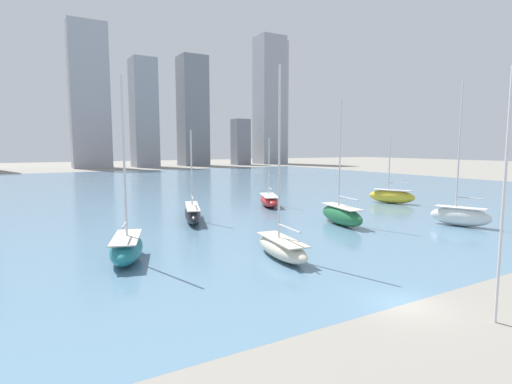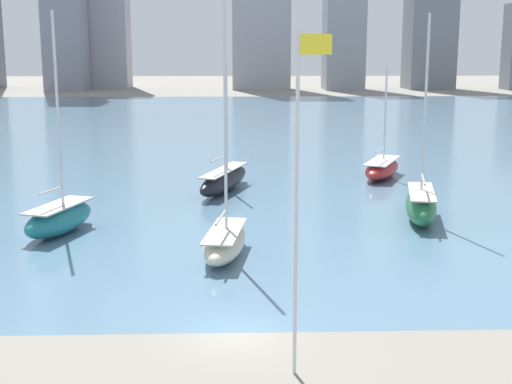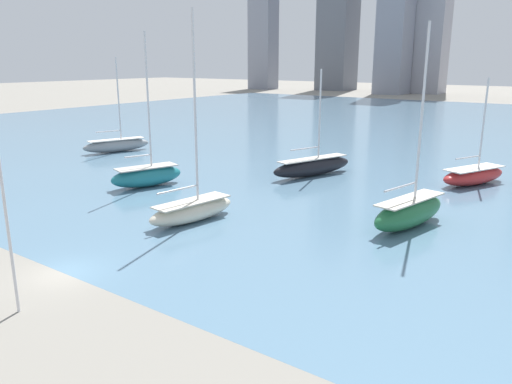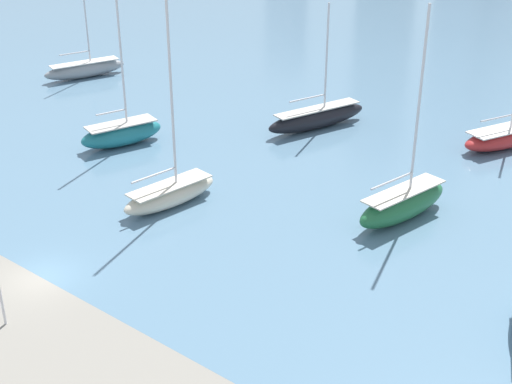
% 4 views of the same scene
% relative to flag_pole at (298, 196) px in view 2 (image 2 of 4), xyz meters
% --- Properties ---
extents(ground_plane, '(500.00, 500.00, 0.00)m').
position_rel_flag_pole_xyz_m(ground_plane, '(-2.23, 3.89, -6.83)').
color(ground_plane, gray).
extents(harbor_water, '(180.00, 140.00, 0.00)m').
position_rel_flag_pole_xyz_m(harbor_water, '(-2.23, 73.89, -6.83)').
color(harbor_water, slate).
rests_on(harbor_water, ground_plane).
extents(flag_pole, '(1.24, 0.14, 12.67)m').
position_rel_flag_pole_xyz_m(flag_pole, '(0.00, 0.00, 0.00)').
color(flag_pole, silver).
rests_on(flag_pole, ground_plane).
extents(sailboat_green, '(3.73, 8.40, 14.19)m').
position_rel_flag_pole_xyz_m(sailboat_green, '(10.78, 23.29, -5.66)').
color(sailboat_green, '#236B3D').
rests_on(sailboat_green, harbor_water).
extents(sailboat_black, '(5.02, 10.27, 10.87)m').
position_rel_flag_pole_xyz_m(sailboat_black, '(-3.12, 33.86, -5.82)').
color(sailboat_black, black).
rests_on(sailboat_black, harbor_water).
extents(sailboat_teal, '(4.46, 7.45, 14.23)m').
position_rel_flag_pole_xyz_m(sailboat_teal, '(-13.70, 20.60, -5.75)').
color(sailboat_teal, '#1E757F').
rests_on(sailboat_teal, harbor_water).
extents(sailboat_cream, '(3.26, 7.79, 15.17)m').
position_rel_flag_pole_xyz_m(sailboat_cream, '(-2.84, 15.20, -5.89)').
color(sailboat_cream, beige).
rests_on(sailboat_cream, harbor_water).
extents(sailboat_red, '(5.63, 8.47, 10.16)m').
position_rel_flag_pole_xyz_m(sailboat_red, '(11.41, 39.71, -5.93)').
color(sailboat_red, '#B72828').
rests_on(sailboat_red, harbor_water).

